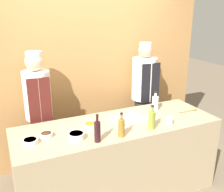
% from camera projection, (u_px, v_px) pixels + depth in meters
% --- Properties ---
extents(ground_plane, '(14.00, 14.00, 0.00)m').
position_uv_depth(ground_plane, '(117.00, 192.00, 3.22)').
color(ground_plane, '#756651').
extents(cabinet_wall, '(3.52, 0.18, 2.40)m').
position_uv_depth(cabinet_wall, '(86.00, 78.00, 3.74)').
color(cabinet_wall, '#B7844C').
rests_on(cabinet_wall, ground_plane).
extents(counter, '(2.30, 0.79, 0.92)m').
position_uv_depth(counter, '(118.00, 160.00, 3.07)').
color(counter, tan).
rests_on(counter, ground_plane).
extents(sauce_bowl_green, '(0.17, 0.17, 0.06)m').
position_uv_depth(sauce_bowl_green, '(76.00, 135.00, 2.59)').
color(sauce_bowl_green, white).
rests_on(sauce_bowl_green, counter).
extents(sauce_bowl_orange, '(0.15, 0.15, 0.04)m').
position_uv_depth(sauce_bowl_orange, '(90.00, 125.00, 2.84)').
color(sauce_bowl_orange, white).
rests_on(sauce_bowl_orange, counter).
extents(sauce_bowl_brown, '(0.12, 0.12, 0.04)m').
position_uv_depth(sauce_bowl_brown, '(46.00, 135.00, 2.62)').
color(sauce_bowl_brown, white).
rests_on(sauce_bowl_brown, counter).
extents(sauce_bowl_purple, '(0.15, 0.15, 0.05)m').
position_uv_depth(sauce_bowl_purple, '(30.00, 141.00, 2.49)').
color(sauce_bowl_purple, white).
rests_on(sauce_bowl_purple, counter).
extents(cutting_board, '(0.37, 0.25, 0.02)m').
position_uv_depth(cutting_board, '(128.00, 118.00, 3.05)').
color(cutting_board, white).
rests_on(cutting_board, counter).
extents(bottle_oil, '(0.07, 0.07, 0.27)m').
position_uv_depth(bottle_oil, '(152.00, 120.00, 2.78)').
color(bottle_oil, olive).
rests_on(bottle_oil, counter).
extents(bottle_clear, '(0.08, 0.08, 0.24)m').
position_uv_depth(bottle_clear, '(155.00, 103.00, 3.31)').
color(bottle_clear, silver).
rests_on(bottle_clear, counter).
extents(bottle_vinegar, '(0.07, 0.07, 0.26)m').
position_uv_depth(bottle_vinegar, '(121.00, 127.00, 2.61)').
color(bottle_vinegar, olive).
rests_on(bottle_vinegar, counter).
extents(bottle_wine, '(0.06, 0.06, 0.28)m').
position_uv_depth(bottle_wine, '(97.00, 131.00, 2.51)').
color(bottle_wine, black).
rests_on(bottle_wine, counter).
extents(cup_cream, '(0.08, 0.08, 0.08)m').
position_uv_depth(cup_cream, '(169.00, 120.00, 2.91)').
color(cup_cream, silver).
rests_on(cup_cream, counter).
extents(wooden_spoon, '(0.26, 0.05, 0.03)m').
position_uv_depth(wooden_spoon, '(191.00, 110.00, 3.29)').
color(wooden_spoon, '#B2844C').
rests_on(wooden_spoon, counter).
extents(chef_left, '(0.33, 0.33, 1.68)m').
position_uv_depth(chef_left, '(39.00, 113.00, 3.22)').
color(chef_left, '#28282D').
rests_on(chef_left, ground_plane).
extents(chef_right, '(0.35, 0.35, 1.70)m').
position_uv_depth(chef_right, '(144.00, 97.00, 3.81)').
color(chef_right, '#28282D').
rests_on(chef_right, ground_plane).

